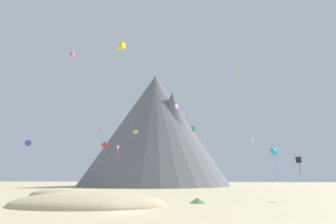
% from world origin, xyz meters
% --- Properties ---
extents(ground_plane, '(400.00, 400.00, 0.00)m').
position_xyz_m(ground_plane, '(0.00, 0.00, 0.00)').
color(ground_plane, '#CCBA8E').
extents(dune_foreground_left, '(20.23, 14.80, 3.19)m').
position_xyz_m(dune_foreground_left, '(-21.85, 27.38, 0.00)').
color(dune_foreground_left, '#CCBA8E').
rests_on(dune_foreground_left, ground_plane).
extents(dune_foreground_right, '(24.28, 16.67, 3.97)m').
position_xyz_m(dune_foreground_right, '(-7.47, 6.90, 0.00)').
color(dune_foreground_right, '#C6B284').
rests_on(dune_foreground_right, ground_plane).
extents(bush_ridge_crest, '(2.43, 2.43, 0.72)m').
position_xyz_m(bush_ridge_crest, '(-10.89, 7.41, 0.36)').
color(bush_ridge_crest, '#477238').
rests_on(bush_ridge_crest, ground_plane).
extents(bush_mid_center, '(3.34, 3.34, 0.83)m').
position_xyz_m(bush_mid_center, '(7.94, 12.97, 0.42)').
color(bush_mid_center, '#568442').
rests_on(bush_mid_center, ground_plane).
extents(bush_low_patch, '(2.85, 2.85, 0.57)m').
position_xyz_m(bush_low_patch, '(-4.93, 8.57, 0.28)').
color(bush_low_patch, '#668C4C').
rests_on(bush_low_patch, ground_plane).
extents(bush_near_right, '(2.52, 2.52, 0.49)m').
position_xyz_m(bush_near_right, '(-10.03, 16.81, 0.24)').
color(bush_near_right, '#386633').
rests_on(bush_near_right, ground_plane).
extents(bush_far_left, '(2.47, 2.47, 0.66)m').
position_xyz_m(bush_far_left, '(-7.63, 22.83, 0.33)').
color(bush_far_left, '#668C4C').
rests_on(bush_far_left, ground_plane).
extents(rock_massif, '(72.51, 72.51, 53.54)m').
position_xyz_m(rock_massif, '(-12.97, 98.30, 25.80)').
color(rock_massif, slate).
rests_on(rock_massif, ground_plane).
extents(kite_lime_mid, '(1.47, 1.48, 3.13)m').
position_xyz_m(kite_lime_mid, '(-10.44, 44.84, 16.58)').
color(kite_lime_mid, '#8CD133').
extents(kite_indigo_low, '(1.36, 0.97, 1.24)m').
position_xyz_m(kite_indigo_low, '(-25.39, 18.32, 10.57)').
color(kite_indigo_low, '#5138B2').
extents(kite_pink_low, '(0.64, 1.05, 4.28)m').
position_xyz_m(kite_pink_low, '(-17.79, 52.52, 12.62)').
color(kite_pink_low, pink).
extents(kite_violet_mid, '(1.37, 2.07, 5.95)m').
position_xyz_m(kite_violet_mid, '(3.76, 26.02, 18.48)').
color(kite_violet_mid, purple).
extents(kite_cyan_low, '(1.70, 1.13, 6.03)m').
position_xyz_m(kite_cyan_low, '(22.77, 24.71, 8.82)').
color(kite_cyan_low, '#33BCDB').
extents(kite_black_low, '(1.13, 0.49, 3.20)m').
position_xyz_m(kite_black_low, '(25.86, 20.43, 6.72)').
color(kite_black_low, black).
extents(kite_red_mid, '(1.99, 1.90, 2.03)m').
position_xyz_m(kite_red_mid, '(-24.59, 58.66, 14.56)').
color(kite_red_mid, red).
extents(kite_yellow_high, '(1.61, 1.61, 3.80)m').
position_xyz_m(kite_yellow_high, '(-7.71, 20.26, 31.17)').
color(kite_yellow_high, yellow).
extents(kite_rainbow_high, '(1.32, 1.37, 1.21)m').
position_xyz_m(kite_rainbow_high, '(-27.29, 36.90, 37.87)').
color(kite_rainbow_high, '#E5668C').
extents(kite_gold_high, '(0.88, 1.12, 3.94)m').
position_xyz_m(kite_gold_high, '(19.16, 47.99, 33.50)').
color(kite_gold_high, gold).
extents(kite_green_mid, '(1.18, 0.40, 1.66)m').
position_xyz_m(kite_green_mid, '(5.80, 53.70, 18.61)').
color(kite_green_mid, green).
extents(kite_magenta_low, '(0.56, 0.87, 1.17)m').
position_xyz_m(kite_magenta_low, '(-11.39, 19.95, 13.04)').
color(kite_magenta_low, '#D1339E').
extents(kite_white_low, '(0.64, 0.33, 1.23)m').
position_xyz_m(kite_white_low, '(21.57, 41.18, 13.09)').
color(kite_white_low, white).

